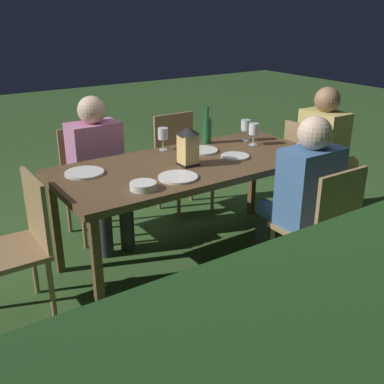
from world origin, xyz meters
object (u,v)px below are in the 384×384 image
at_px(chair_side_right_a, 322,225).
at_px(plate_d, 202,150).
at_px(plate_c, 178,177).
at_px(person_in_blue, 301,192).
at_px(chair_head_near, 310,167).
at_px(chair_head_far, 20,242).
at_px(wine_glass_a, 163,135).
at_px(person_in_pink, 99,165).
at_px(bowl_olives, 143,186).
at_px(green_bottle_on_table, 207,130).
at_px(wine_glass_c, 254,130).
at_px(lantern_centerpiece, 188,144).
at_px(bowl_bread, 306,149).
at_px(wine_glass_b, 246,126).
at_px(chair_side_left_b, 91,176).
at_px(chair_side_left_a, 181,158).
at_px(dining_table, 192,169).
at_px(plate_b, 84,173).
at_px(plate_a, 235,156).
at_px(person_in_mustard, 327,146).

distance_m(chair_side_right_a, plate_d, 1.05).
relative_size(plate_c, plate_d, 1.04).
height_order(person_in_blue, chair_head_near, person_in_blue).
xyz_separation_m(chair_side_right_a, plate_c, (0.69, -0.59, 0.28)).
distance_m(chair_head_far, wine_glass_a, 1.29).
distance_m(person_in_pink, bowl_olives, 0.91).
relative_size(green_bottle_on_table, wine_glass_c, 1.72).
xyz_separation_m(chair_head_near, plate_d, (1.01, -0.16, 0.28)).
bearing_deg(lantern_centerpiece, bowl_bread, 164.22).
bearing_deg(wine_glass_b, green_bottle_on_table, -20.49).
bearing_deg(person_in_blue, chair_side_left_b, -59.29).
distance_m(wine_glass_a, wine_glass_b, 0.69).
distance_m(wine_glass_b, bowl_bread, 0.53).
distance_m(chair_side_left_a, wine_glass_c, 0.85).
relative_size(dining_table, wine_glass_b, 11.30).
bearing_deg(chair_head_far, chair_side_right_a, 153.30).
height_order(plate_b, plate_d, same).
bearing_deg(plate_c, person_in_blue, 149.98).
bearing_deg(dining_table, person_in_blue, 124.48).
xyz_separation_m(wine_glass_c, plate_a, (0.32, 0.17, -0.11)).
height_order(person_in_blue, person_in_mustard, same).
distance_m(green_bottle_on_table, bowl_bread, 0.77).
bearing_deg(bowl_bread, person_in_pink, -36.36).
relative_size(chair_side_left_b, plate_c, 3.48).
bearing_deg(wine_glass_a, bowl_bread, 142.40).
bearing_deg(plate_b, wine_glass_b, -178.38).
bearing_deg(chair_head_far, plate_b, -160.19).
bearing_deg(person_in_mustard, chair_head_far, -0.00).
distance_m(dining_table, person_in_blue, 0.76).
xyz_separation_m(chair_side_left_b, wine_glass_b, (-1.09, 0.61, 0.39)).
bearing_deg(wine_glass_a, chair_head_near, 163.90).
distance_m(chair_side_left_b, wine_glass_b, 1.30).
height_order(chair_side_right_a, plate_d, chair_side_right_a).
height_order(plate_a, bowl_bread, bowl_bread).
bearing_deg(chair_side_right_a, green_bottle_on_table, -86.53).
bearing_deg(chair_side_right_a, plate_b, -41.09).
relative_size(wine_glass_a, bowl_bread, 1.09).
xyz_separation_m(person_in_pink, person_in_blue, (-0.86, 1.25, 0.00)).
height_order(wine_glass_b, plate_c, wine_glass_b).
distance_m(dining_table, bowl_bread, 0.87).
bearing_deg(chair_side_right_a, plate_a, -80.77).
distance_m(green_bottle_on_table, plate_a, 0.43).
relative_size(chair_head_far, plate_b, 3.47).
xyz_separation_m(dining_table, chair_head_far, (1.20, 0.00, -0.21)).
bearing_deg(chair_side_right_a, wine_glass_c, -102.46).
xyz_separation_m(chair_head_far, chair_head_near, (-2.41, 0.00, 0.00)).
height_order(person_in_pink, chair_head_near, person_in_pink).
relative_size(chair_side_right_a, person_in_blue, 0.76).
bearing_deg(dining_table, green_bottle_on_table, -137.84).
bearing_deg(person_in_pink, plate_c, 101.37).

